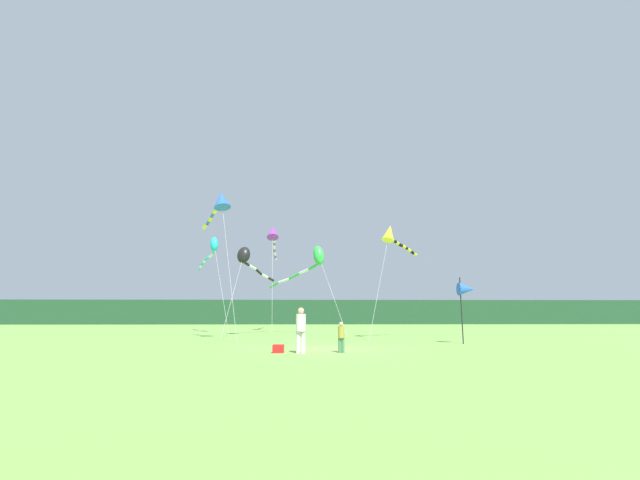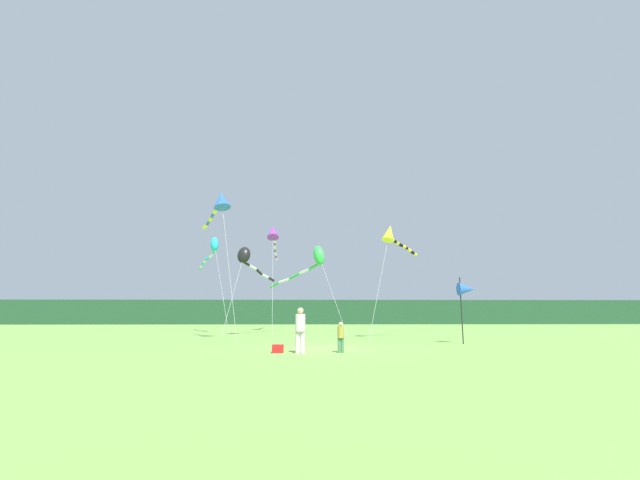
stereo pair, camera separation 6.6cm
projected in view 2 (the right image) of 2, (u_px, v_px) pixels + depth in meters
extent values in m
plane|color=#6B9E42|center=(324.00, 349.00, 19.44)|extent=(120.00, 120.00, 0.00)
cube|color=#1E4228|center=(313.00, 312.00, 64.06)|extent=(108.00, 3.39, 3.59)
cylinder|color=silver|center=(298.00, 342.00, 17.20)|extent=(0.18, 0.18, 0.88)
cylinder|color=silver|center=(303.00, 342.00, 17.20)|extent=(0.18, 0.18, 0.88)
cylinder|color=silver|center=(300.00, 323.00, 17.34)|extent=(0.40, 0.40, 0.70)
sphere|color=tan|center=(300.00, 311.00, 17.42)|extent=(0.26, 0.26, 0.26)
cylinder|color=#3F724C|center=(339.00, 345.00, 17.45)|extent=(0.12, 0.12, 0.60)
cylinder|color=#3F724C|center=(342.00, 345.00, 17.45)|extent=(0.12, 0.12, 0.60)
cylinder|color=olive|center=(341.00, 332.00, 17.54)|extent=(0.27, 0.27, 0.47)
sphere|color=tan|center=(341.00, 324.00, 17.60)|extent=(0.17, 0.17, 0.17)
cube|color=red|center=(278.00, 349.00, 17.42)|extent=(0.47, 0.44, 0.33)
cylinder|color=black|center=(461.00, 310.00, 22.72)|extent=(0.06, 0.06, 3.54)
cone|color=blue|center=(467.00, 289.00, 22.93)|extent=(0.90, 0.70, 0.70)
cylinder|color=#B2B2B2|center=(221.00, 287.00, 32.44)|extent=(2.27, 4.14, 7.27)
ellipsoid|color=#1EB7CC|center=(214.00, 244.00, 35.06)|extent=(1.16, 1.44, 1.52)
cylinder|color=#1EB7CC|center=(214.00, 252.00, 35.34)|extent=(0.44, 0.86, 0.32)
cylinder|color=white|center=(212.00, 255.00, 36.02)|extent=(0.63, 0.84, 0.42)
cylinder|color=#1EB7CC|center=(208.00, 258.00, 36.62)|extent=(0.70, 0.78, 0.36)
cylinder|color=white|center=(205.00, 261.00, 37.26)|extent=(0.49, 0.85, 0.30)
cylinder|color=#1EB7CC|center=(203.00, 264.00, 37.97)|extent=(0.53, 0.87, 0.40)
cylinder|color=white|center=(201.00, 266.00, 38.66)|extent=(0.53, 0.85, 0.30)
cylinder|color=#1EB7CC|center=(200.00, 268.00, 39.38)|extent=(0.43, 0.86, 0.30)
cylinder|color=#B2B2B2|center=(233.00, 294.00, 29.21)|extent=(0.89, 2.95, 5.86)
ellipsoid|color=black|center=(244.00, 255.00, 31.16)|extent=(1.24, 1.31, 1.44)
cylinder|color=black|center=(246.00, 264.00, 31.56)|extent=(0.45, 1.07, 0.32)
cylinder|color=white|center=(252.00, 267.00, 32.50)|extent=(0.61, 1.06, 0.39)
cylinder|color=black|center=(259.00, 272.00, 33.40)|extent=(0.56, 1.09, 0.52)
cylinder|color=white|center=(265.00, 276.00, 34.31)|extent=(0.61, 1.05, 0.37)
cylinder|color=black|center=(271.00, 279.00, 35.23)|extent=(0.59, 1.06, 0.38)
cylinder|color=#B2B2B2|center=(380.00, 284.00, 25.83)|extent=(1.76, 1.87, 6.76)
cone|color=yellow|center=(389.00, 233.00, 27.34)|extent=(1.34, 1.36, 1.29)
cylinder|color=yellow|center=(391.00, 240.00, 27.37)|extent=(0.43, 0.39, 0.24)
cylinder|color=black|center=(395.00, 241.00, 27.61)|extent=(0.40, 0.43, 0.25)
cylinder|color=yellow|center=(397.00, 243.00, 27.90)|extent=(0.41, 0.45, 0.28)
cylinder|color=black|center=(400.00, 245.00, 28.13)|extent=(0.46, 0.40, 0.29)
cylinder|color=yellow|center=(404.00, 246.00, 28.36)|extent=(0.42, 0.42, 0.25)
cylinder|color=black|center=(406.00, 248.00, 28.63)|extent=(0.39, 0.44, 0.25)
cylinder|color=yellow|center=(409.00, 250.00, 28.89)|extent=(0.46, 0.44, 0.32)
cylinder|color=black|center=(412.00, 252.00, 29.12)|extent=(0.45, 0.44, 0.31)
cylinder|color=yellow|center=(415.00, 254.00, 29.37)|extent=(0.41, 0.43, 0.26)
cylinder|color=#B2B2B2|center=(332.00, 294.00, 30.49)|extent=(1.90, 3.36, 6.03)
ellipsoid|color=green|center=(319.00, 255.00, 32.62)|extent=(1.37, 1.60, 1.84)
cylinder|color=green|center=(314.00, 267.00, 33.04)|extent=(0.93, 1.31, 0.50)
cylinder|color=white|center=(305.00, 271.00, 34.13)|extent=(0.93, 1.29, 0.40)
cylinder|color=green|center=(295.00, 276.00, 35.15)|extent=(1.08, 1.23, 0.57)
cylinder|color=white|center=(284.00, 281.00, 36.09)|extent=(1.11, 1.18, 0.42)
cylinder|color=green|center=(275.00, 285.00, 37.07)|extent=(1.01, 1.28, 0.58)
cylinder|color=#B2B2B2|center=(229.00, 267.00, 24.73)|extent=(1.58, 1.89, 8.60)
cone|color=blue|center=(222.00, 200.00, 26.36)|extent=(1.64, 1.67, 1.29)
cylinder|color=blue|center=(219.00, 208.00, 26.48)|extent=(0.53, 0.56, 0.27)
cylinder|color=yellow|center=(215.00, 211.00, 26.89)|extent=(0.47, 0.62, 0.33)
cylinder|color=blue|center=(213.00, 215.00, 27.33)|extent=(0.45, 0.63, 0.33)
cylinder|color=yellow|center=(211.00, 219.00, 27.79)|extent=(0.44, 0.63, 0.34)
cylinder|color=blue|center=(208.00, 222.00, 28.24)|extent=(0.47, 0.63, 0.35)
cylinder|color=yellow|center=(206.00, 226.00, 28.65)|extent=(0.53, 0.61, 0.36)
cylinder|color=#B2B2B2|center=(273.00, 279.00, 35.73)|extent=(0.50, 4.59, 8.99)
cone|color=purple|center=(273.00, 232.00, 38.75)|extent=(1.23, 1.63, 1.59)
cylinder|color=purple|center=(273.00, 239.00, 39.04)|extent=(0.21, 0.81, 0.31)
cylinder|color=white|center=(274.00, 241.00, 39.79)|extent=(0.29, 0.82, 0.29)
cylinder|color=purple|center=(275.00, 243.00, 40.53)|extent=(0.32, 0.83, 0.31)
cylinder|color=white|center=(275.00, 247.00, 41.26)|extent=(0.21, 0.85, 0.46)
cylinder|color=purple|center=(275.00, 250.00, 41.98)|extent=(0.30, 0.84, 0.38)
cylinder|color=white|center=(275.00, 253.00, 42.71)|extent=(0.29, 0.85, 0.42)
cylinder|color=purple|center=(276.00, 256.00, 43.44)|extent=(0.30, 0.84, 0.37)
cylinder|color=white|center=(276.00, 258.00, 44.18)|extent=(0.27, 0.82, 0.29)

